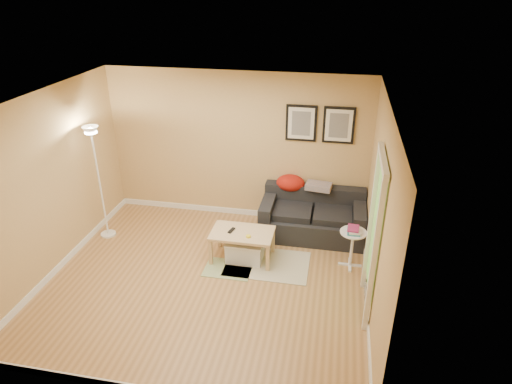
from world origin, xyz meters
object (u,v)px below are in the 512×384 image
Objects in this scene: storage_bin at (245,250)px; book_stack at (354,230)px; side_table at (352,249)px; sofa at (313,215)px; coffee_table at (242,245)px; floor_lamp at (100,186)px.

storage_bin is 1.66m from book_stack.
book_stack is (-0.00, -0.01, 0.34)m from side_table.
sofa reaches higher than side_table.
coffee_table is at bearing 142.35° from storage_bin.
sofa is at bearing 44.83° from storage_bin.
side_table is at bearing -51.24° from sofa.
coffee_table is 1.64m from side_table.
sofa is 1.02m from side_table.
book_stack is (0.64, -0.81, 0.26)m from sofa.
book_stack is at bearing -2.01° from floor_lamp.
book_stack reaches higher than coffee_table.
book_stack is at bearing 17.69° from coffee_table.
side_table is at bearing 5.32° from storage_bin.
floor_lamp is (-3.38, -0.67, 0.53)m from sofa.
sofa is at bearing 56.57° from coffee_table.
storage_bin is (-0.95, -0.95, -0.20)m from sofa.
floor_lamp reaches higher than sofa.
side_table is at bearing 96.30° from book_stack.
sofa is 3.03× the size of storage_bin.
sofa is 2.84× the size of side_table.
sofa is 0.89× the size of floor_lamp.
book_stack is at bearing -51.70° from sofa.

